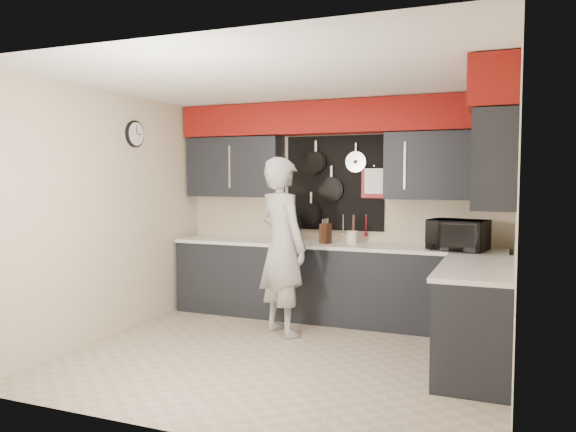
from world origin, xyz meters
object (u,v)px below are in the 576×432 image
at_px(knife_block, 325,234).
at_px(utensil_crock, 352,237).
at_px(microwave, 458,235).
at_px(person, 282,246).
at_px(coffee_maker, 292,227).

height_order(knife_block, utensil_crock, knife_block).
distance_m(microwave, person, 1.88).
bearing_deg(microwave, knife_block, -168.75).
bearing_deg(microwave, person, -146.76).
bearing_deg(person, coffee_maker, -43.09).
xyz_separation_m(utensil_crock, coffee_maker, (-0.76, -0.02, 0.09)).
xyz_separation_m(knife_block, utensil_crock, (0.30, 0.08, -0.04)).
height_order(coffee_maker, person, person).
xyz_separation_m(microwave, coffee_maker, (-1.95, 0.11, 0.01)).
bearing_deg(knife_block, person, -93.96).
distance_m(microwave, knife_block, 1.50).
relative_size(microwave, coffee_maker, 1.80).
distance_m(utensil_crock, coffee_maker, 0.76).
xyz_separation_m(knife_block, coffee_maker, (-0.45, 0.07, 0.05)).
relative_size(coffee_maker, person, 0.17).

